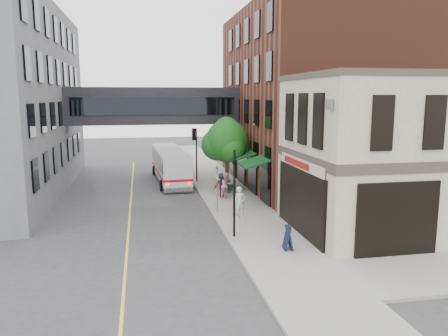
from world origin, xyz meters
name	(u,v)px	position (x,y,z in m)	size (l,w,h in m)	color
ground	(235,253)	(0.00, 0.00, 0.00)	(120.00, 120.00, 0.00)	#38383A
sidewalk_main	(222,189)	(2.00, 14.00, 0.07)	(4.00, 60.00, 0.15)	gray
corner_building	(390,154)	(8.97, 2.00, 4.21)	(10.19, 8.12, 8.45)	tan
brick_building	(315,100)	(9.98, 15.00, 6.99)	(13.76, 18.00, 14.00)	#55291A
skyway_bridge	(154,106)	(-3.00, 18.00, 6.50)	(14.00, 3.18, 3.00)	black
traffic_signal_near	(234,182)	(0.37, 2.00, 2.98)	(0.44, 0.22, 4.60)	black
traffic_signal_far	(195,144)	(0.26, 17.00, 3.34)	(0.53, 0.28, 4.50)	black
street_sign_pole	(217,184)	(0.39, 7.00, 1.93)	(0.08, 0.75, 3.00)	gray
street_tree	(226,141)	(2.19, 13.22, 3.91)	(3.80, 3.20, 5.60)	#382619
lane_marking	(130,206)	(-5.00, 10.00, 0.01)	(0.12, 40.00, 0.01)	#D8CC4C
bus	(170,164)	(-1.75, 18.11, 1.54)	(2.88, 10.31, 2.75)	silver
pedestrian_a	(240,203)	(1.43, 5.18, 1.11)	(0.70, 0.46, 1.92)	silver
pedestrian_b	(226,186)	(1.63, 10.36, 1.07)	(0.90, 0.70, 1.84)	pink
pedestrian_c	(222,185)	(1.43, 11.00, 1.01)	(1.11, 0.64, 1.72)	black
newspaper_box	(227,186)	(2.03, 12.17, 0.65)	(0.50, 0.44, 1.00)	#13551B
sandwich_board	(288,238)	(2.48, -0.36, 0.72)	(0.41, 0.64, 1.14)	black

